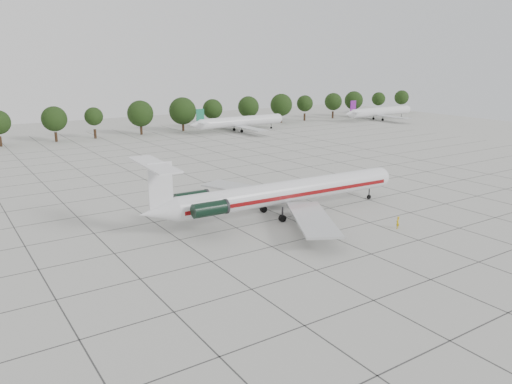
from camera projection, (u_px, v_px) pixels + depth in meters
ground at (286, 217)px, 68.73m from camera, size 260.00×260.00×0.00m
apron_joints at (230, 193)px, 80.82m from camera, size 170.00×170.00×0.02m
main_airliner at (276, 193)px, 68.39m from camera, size 39.98×31.38×9.37m
ground_crew at (398, 222)px, 64.03m from camera, size 0.68×0.56×1.62m
bg_airliner_d at (240, 122)px, 148.77m from camera, size 28.24×27.20×7.40m
bg_airliner_e at (380, 112)px, 176.42m from camera, size 28.24×27.20×7.40m
tree_line at (54, 119)px, 129.46m from camera, size 249.86×8.44×10.22m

